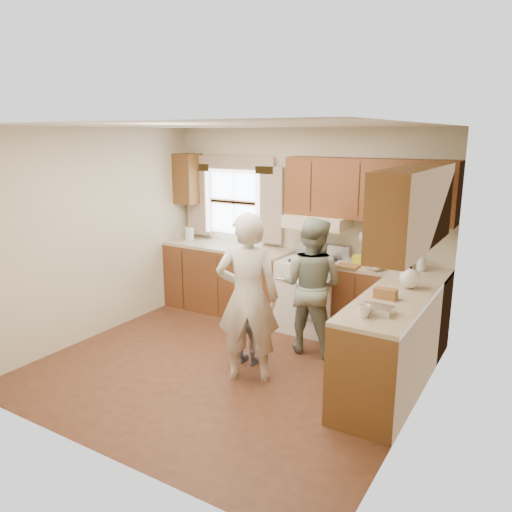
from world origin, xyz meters
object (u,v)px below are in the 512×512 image
Objects in this scene: stove at (312,294)px; woman_right at (311,286)px; child at (248,322)px; woman_left at (248,298)px.

woman_right reaches higher than stove.
child is at bearing 56.55° from woman_right.
stove is 0.71m from woman_right.
stove is at bearing -103.51° from child.
stove is 0.69× the size of woman_right.
stove is 1.26m from child.
woman_right is at bearing -66.78° from stove.
child is at bearing -85.36° from woman_left.
child is at bearing -97.60° from stove.
woman_left is 0.50m from child.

